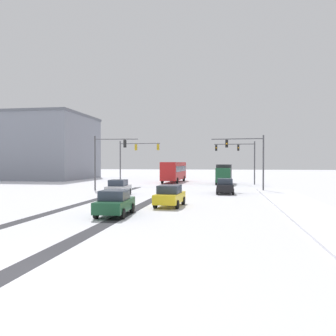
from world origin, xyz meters
name	(u,v)px	position (x,y,z in m)	size (l,w,h in m)	color
ground_plane	(39,275)	(0.00, 0.00, 0.00)	(300.00, 300.00, 0.00)	white
wheel_track_left_lane	(81,204)	(-5.99, 16.78, 0.00)	(0.86, 36.93, 0.01)	#38383D
wheel_track_right_lane	(143,205)	(-0.91, 16.78, 0.00)	(0.92, 36.93, 0.01)	#38383D
sidewalk_kerb_right	(311,211)	(11.24, 15.11, 0.06)	(4.00, 36.93, 0.12)	white
traffic_signal_near_right	(249,153)	(8.18, 31.64, 4.43)	(6.07, 0.45, 6.50)	#47474C
traffic_signal_near_left	(107,154)	(-8.44, 29.68, 4.38)	(5.27, 0.62, 6.50)	#47474C
traffic_signal_far_right	(240,154)	(7.74, 43.55, 4.65)	(6.11, 0.39, 6.50)	#47474C
traffic_signal_far_left	(134,153)	(-7.71, 39.45, 4.65)	(6.17, 0.61, 6.50)	#47474C
car_black_lead	(225,186)	(5.46, 27.79, 0.82)	(1.88, 4.12, 1.62)	black
car_silver_second	(118,188)	(-5.04, 23.61, 0.82)	(1.95, 4.16, 1.62)	#B7BABF
car_yellow_cab_third	(170,196)	(1.34, 16.24, 0.82)	(2.02, 4.19, 1.62)	yellow
car_dark_green_fourth	(115,203)	(-1.34, 11.24, 0.82)	(1.99, 4.18, 1.62)	#194C2D
bus_oncoming	(174,170)	(-3.02, 47.74, 1.99)	(2.92, 11.07, 3.38)	#B21E1E
box_truck_delivery	(224,173)	(5.30, 44.00, 1.63)	(2.51, 7.48, 3.02)	#194C2D
office_building_far_left_block	(23,147)	(-35.35, 54.97, 6.44)	(27.18, 17.93, 12.87)	gray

